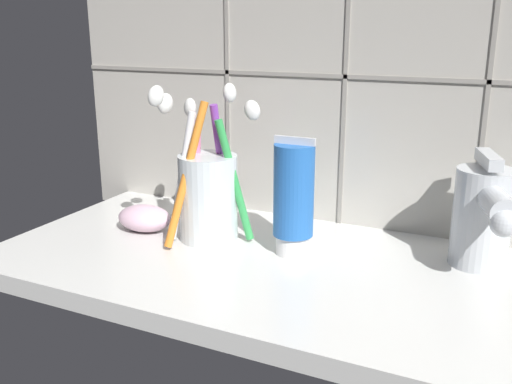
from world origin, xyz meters
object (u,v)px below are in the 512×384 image
Objects in this scene: toothpaste_tube at (291,197)px; sink_faucet at (484,215)px; soap_bar at (145,218)px; toothbrush_cup at (207,191)px.

toothpaste_tube is 1.09× the size of sink_faucet.
sink_faucet reaches higher than soap_bar.
toothpaste_tube reaches higher than soap_bar.
toothbrush_cup is 2.68× the size of soap_bar.
sink_faucet is at bearing 9.65° from toothbrush_cup.
sink_faucet is 1.72× the size of soap_bar.
toothpaste_tube is at bearing 3.03° from soap_bar.
sink_faucet is at bearing 8.91° from soap_bar.
toothpaste_tube reaches higher than sink_faucet.
soap_bar is at bearing -173.70° from toothbrush_cup.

